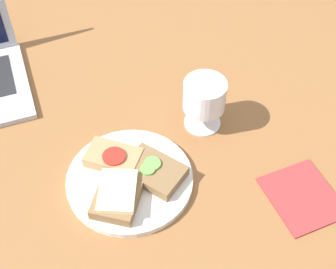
% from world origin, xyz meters
% --- Properties ---
extents(wooden_table, '(1.40, 1.40, 0.03)m').
position_xyz_m(wooden_table, '(0.00, 0.00, 0.01)').
color(wooden_table, brown).
rests_on(wooden_table, ground).
extents(plate, '(0.24, 0.24, 0.01)m').
position_xyz_m(plate, '(-0.04, -0.08, 0.04)').
color(plate, silver).
rests_on(plate, wooden_table).
extents(sandwich_with_tomato, '(0.12, 0.11, 0.03)m').
position_xyz_m(sandwich_with_tomato, '(-0.06, -0.03, 0.06)').
color(sandwich_with_tomato, '#A88456').
rests_on(sandwich_with_tomato, plate).
extents(sandwich_with_cheese, '(0.12, 0.13, 0.03)m').
position_xyz_m(sandwich_with_cheese, '(-0.08, -0.11, 0.06)').
color(sandwich_with_cheese, brown).
rests_on(sandwich_with_cheese, plate).
extents(sandwich_with_cucumber, '(0.12, 0.13, 0.03)m').
position_xyz_m(sandwich_with_cucumber, '(0.00, -0.08, 0.05)').
color(sandwich_with_cucumber, brown).
rests_on(sandwich_with_cucumber, plate).
extents(wine_glass, '(0.09, 0.09, 0.11)m').
position_xyz_m(wine_glass, '(0.14, 0.01, 0.11)').
color(wine_glass, white).
rests_on(wine_glass, wooden_table).
extents(napkin, '(0.12, 0.14, 0.00)m').
position_xyz_m(napkin, '(0.24, -0.22, 0.03)').
color(napkin, '#B23333').
rests_on(napkin, wooden_table).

